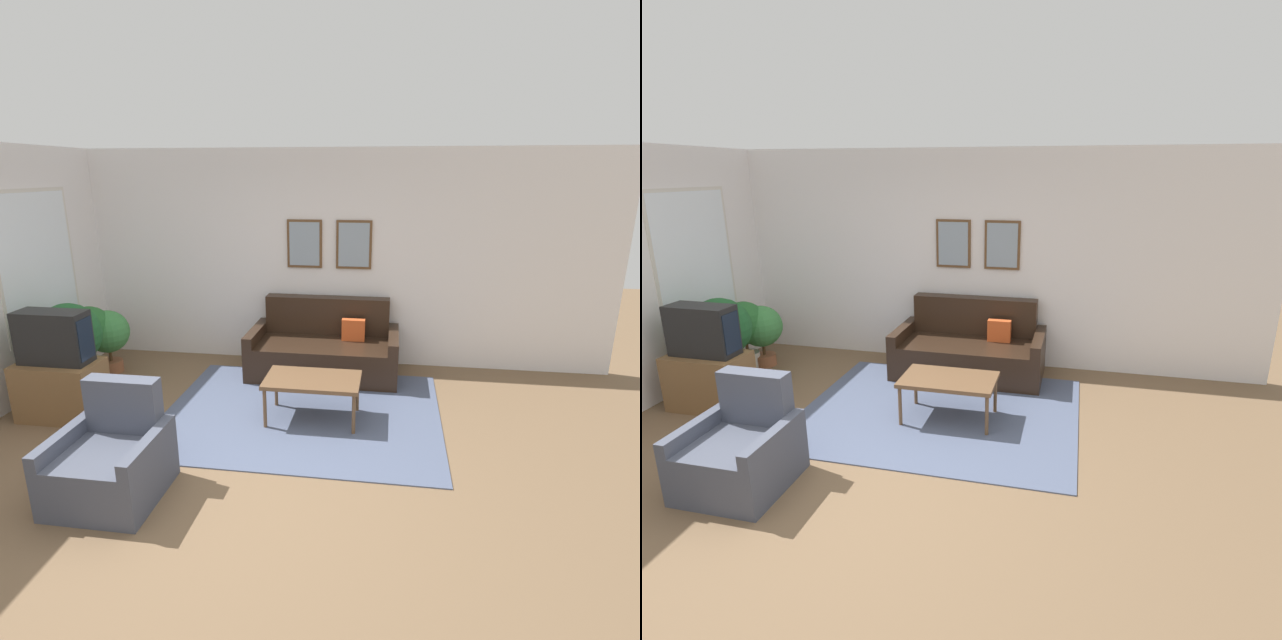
{
  "view_description": "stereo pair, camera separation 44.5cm",
  "coord_description": "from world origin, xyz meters",
  "views": [
    {
      "loc": [
        1.3,
        -3.34,
        2.41
      ],
      "look_at": [
        0.53,
        1.87,
        0.85
      ],
      "focal_mm": 28.0,
      "sensor_mm": 36.0,
      "label": 1
    },
    {
      "loc": [
        1.73,
        -3.25,
        2.41
      ],
      "look_at": [
        0.53,
        1.87,
        0.85
      ],
      "focal_mm": 28.0,
      "sensor_mm": 36.0,
      "label": 2
    }
  ],
  "objects": [
    {
      "name": "ground_plane",
      "position": [
        0.0,
        0.0,
        0.0
      ],
      "size": [
        16.0,
        16.0,
        0.0
      ],
      "primitive_type": "plane",
      "color": "brown"
    },
    {
      "name": "area_rug",
      "position": [
        0.43,
        1.3,
        0.01
      ],
      "size": [
        2.83,
        2.26,
        0.01
      ],
      "color": "#4C5670",
      "rests_on": "ground_plane"
    },
    {
      "name": "wall_back",
      "position": [
        0.01,
        2.88,
        1.35
      ],
      "size": [
        8.0,
        0.09,
        2.7
      ],
      "color": "silver",
      "rests_on": "ground_plane"
    },
    {
      "name": "couch",
      "position": [
        0.51,
        2.42,
        0.3
      ],
      "size": [
        1.8,
        0.9,
        0.9
      ],
      "color": "black",
      "rests_on": "ground_plane"
    },
    {
      "name": "coffee_table",
      "position": [
        0.56,
        1.18,
        0.41
      ],
      "size": [
        0.94,
        0.56,
        0.45
      ],
      "color": "brown",
      "rests_on": "ground_plane"
    },
    {
      "name": "tv_stand",
      "position": [
        -1.97,
        0.88,
        0.3
      ],
      "size": [
        0.8,
        0.47,
        0.59
      ],
      "color": "brown",
      "rests_on": "ground_plane"
    },
    {
      "name": "tv",
      "position": [
        -1.97,
        0.88,
        0.86
      ],
      "size": [
        0.69,
        0.28,
        0.53
      ],
      "color": "black",
      "rests_on": "tv_stand"
    },
    {
      "name": "armchair",
      "position": [
        -0.78,
        -0.24,
        0.28
      ],
      "size": [
        0.77,
        0.76,
        0.86
      ],
      "rotation": [
        0.0,
        0.0,
        -0.25
      ],
      "color": "#474C5B",
      "rests_on": "ground_plane"
    },
    {
      "name": "potted_plant_tall",
      "position": [
        -2.08,
        1.26,
        0.71
      ],
      "size": [
        0.67,
        0.67,
        1.09
      ],
      "color": "#383D42",
      "rests_on": "ground_plane"
    },
    {
      "name": "potted_plant_by_window",
      "position": [
        -2.14,
        2.06,
        0.5
      ],
      "size": [
        0.52,
        0.52,
        0.79
      ],
      "color": "#935638",
      "rests_on": "ground_plane"
    },
    {
      "name": "potted_plant_small",
      "position": [
        -2.29,
        1.94,
        0.55
      ],
      "size": [
        0.54,
        0.54,
        0.87
      ],
      "color": "beige",
      "rests_on": "ground_plane"
    }
  ]
}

